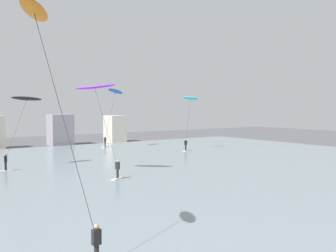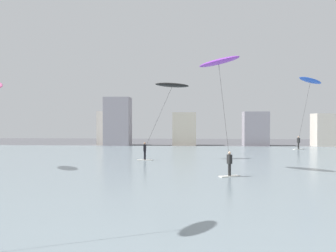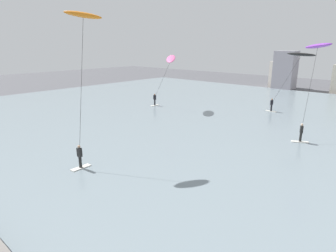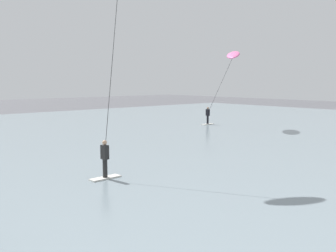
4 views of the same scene
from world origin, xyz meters
The scene contains 5 objects.
water_bay centered at (0.00, 30.96, 0.05)m, with size 84.00×52.00×0.10m, color gray.
far_shore_buildings centered at (-0.90, 58.84, 2.79)m, with size 34.09×4.51×7.09m.
kitesurfer_black centered at (-2.25, 38.06, 6.49)m, with size 4.81×2.35×7.31m.
kitesurfer_purple centered at (1.88, 30.06, 7.60)m, with size 3.61×5.69×8.37m.
kitesurfer_blue centered at (13.93, 49.72, 7.85)m, with size 3.42×3.44×9.03m.
Camera 2 is at (0.05, 1.05, 3.82)m, focal length 42.20 mm.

